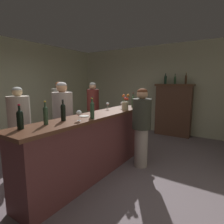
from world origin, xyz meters
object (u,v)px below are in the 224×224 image
(wine_bottle_merlot, at_px, (133,101))
(patron_in_navy, at_px, (20,127))
(bar_counter, at_px, (95,144))
(bartender, at_px, (142,125))
(wine_bottle_rose, at_px, (20,119))
(patron_by_cabinet, at_px, (93,108))
(wine_glass_mid, at_px, (122,104))
(display_bottle_midleft, at_px, (175,80))
(wine_bottle_chardonnay, at_px, (92,108))
(wine_bottle_riesling, at_px, (92,109))
(flower_arrangement, at_px, (125,104))
(patron_near_entrance, at_px, (60,112))
(wine_glass_front, at_px, (79,113))
(wine_glass_rear, at_px, (108,104))
(display_cabinet, at_px, (173,109))
(wine_bottle_syrah, at_px, (63,111))
(wine_bottle_pinot, at_px, (46,114))
(display_bottle_center, at_px, (186,79))
(display_bottle_left, at_px, (165,79))
(patron_in_grey, at_px, (63,121))
(cheese_plate, at_px, (84,116))

(wine_bottle_merlot, relative_size, patron_in_navy, 0.21)
(bar_counter, bearing_deg, bartender, 50.71)
(wine_bottle_rose, distance_m, patron_by_cabinet, 3.17)
(patron_by_cabinet, bearing_deg, wine_glass_mid, 37.84)
(wine_bottle_merlot, bearing_deg, patron_by_cabinet, 165.37)
(bar_counter, height_order, display_bottle_midleft, display_bottle_midleft)
(wine_bottle_chardonnay, distance_m, wine_bottle_rose, 1.17)
(wine_bottle_riesling, distance_m, patron_in_navy, 1.47)
(wine_bottle_rose, distance_m, flower_arrangement, 2.11)
(wine_bottle_riesling, bearing_deg, patron_near_entrance, 153.26)
(wine_bottle_merlot, xyz_separation_m, wine_glass_mid, (-0.10, -0.33, -0.04))
(wine_glass_front, relative_size, patron_in_navy, 0.10)
(wine_glass_rear, bearing_deg, display_cabinet, 75.32)
(flower_arrangement, bearing_deg, wine_bottle_syrah, -98.92)
(wine_bottle_syrah, height_order, wine_glass_rear, wine_bottle_syrah)
(display_cabinet, height_order, wine_bottle_chardonnay, display_cabinet)
(wine_bottle_riesling, bearing_deg, patron_by_cabinet, 128.92)
(wine_bottle_chardonnay, relative_size, wine_bottle_pinot, 1.02)
(wine_glass_mid, xyz_separation_m, patron_in_navy, (-1.19, -1.60, -0.34))
(display_bottle_center, height_order, bartender, display_bottle_center)
(wine_glass_mid, distance_m, display_bottle_left, 2.42)
(bar_counter, height_order, wine_bottle_chardonnay, wine_bottle_chardonnay)
(wine_glass_rear, distance_m, patron_near_entrance, 1.42)
(wine_glass_mid, relative_size, patron_near_entrance, 0.09)
(wine_bottle_pinot, bearing_deg, wine_bottle_merlot, 85.12)
(display_cabinet, distance_m, patron_by_cabinet, 2.47)
(wine_bottle_pinot, xyz_separation_m, wine_glass_mid, (0.09, 1.86, -0.03))
(display_bottle_midleft, height_order, display_bottle_center, display_bottle_center)
(patron_in_grey, bearing_deg, bartender, 30.25)
(display_cabinet, distance_m, display_bottle_left, 0.95)
(cheese_plate, relative_size, display_bottle_left, 0.52)
(patron_in_grey, bearing_deg, display_bottle_center, 64.21)
(flower_arrangement, distance_m, display_bottle_left, 2.50)
(wine_glass_rear, height_order, bartender, bartender)
(wine_bottle_syrah, relative_size, patron_in_grey, 0.19)
(bar_counter, height_order, wine_glass_mid, wine_glass_mid)
(wine_bottle_riesling, bearing_deg, cheese_plate, 163.53)
(wine_bottle_syrah, bearing_deg, wine_glass_rear, 95.16)
(cheese_plate, xyz_separation_m, display_bottle_midleft, (0.54, 3.48, 0.63))
(wine_bottle_rose, bearing_deg, wine_bottle_riesling, 72.35)
(wine_bottle_pinot, xyz_separation_m, patron_in_navy, (-1.11, 0.26, -0.37))
(patron_in_navy, bearing_deg, wine_bottle_pinot, -36.09)
(display_bottle_center, bearing_deg, patron_near_entrance, -131.80)
(display_cabinet, xyz_separation_m, wine_bottle_pinot, (-0.56, -4.21, 0.39))
(wine_glass_front, height_order, cheese_plate, wine_glass_front)
(patron_by_cabinet, bearing_deg, wine_bottle_pinot, 1.83)
(bar_counter, xyz_separation_m, wine_glass_rear, (-0.18, 0.67, 0.64))
(wine_bottle_pinot, distance_m, wine_glass_mid, 1.87)
(wine_bottle_merlot, relative_size, wine_bottle_pinot, 1.04)
(patron_near_entrance, xyz_separation_m, bartender, (2.15, 0.12, -0.06))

